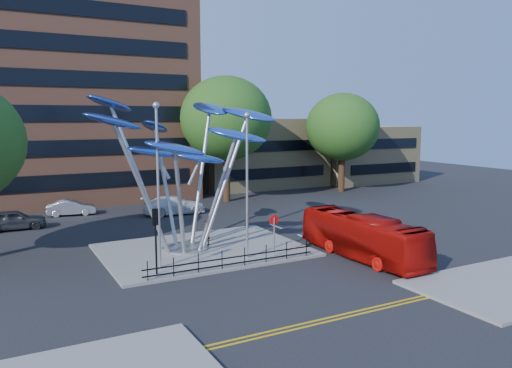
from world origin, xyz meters
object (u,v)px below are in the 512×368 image
no_entry_sign_island (274,228)px  red_bus (362,236)px  tree_right (226,119)px  leaf_sculpture (181,139)px  street_lamp_left (158,171)px  parked_car_mid (71,208)px  tree_far (343,127)px  street_lamp_right (247,172)px  traffic_light_island (155,227)px  pedestrian (206,233)px  parked_car_right (174,205)px  parked_car_left (14,220)px

no_entry_sign_island → red_bus: 5.16m
tree_right → leaf_sculpture: tree_right is taller
street_lamp_left → no_entry_sign_island: (6.50, -0.98, -3.54)m
red_bus → parked_car_mid: bearing=120.8°
leaf_sculpture → parked_car_mid: (-4.38, 15.09, -6.23)m
tree_far → street_lamp_right: (-21.50, -19.00, -2.01)m
tree_right → no_entry_sign_island: bearing=-107.1°
street_lamp_right → traffic_light_island: bearing=-174.8°
tree_right → pedestrian: tree_right is taller
no_entry_sign_island → parked_car_right: no_entry_sign_island is taller
parked_car_mid → traffic_light_island: bearing=-166.4°
street_lamp_right → parked_car_mid: street_lamp_right is taller
leaf_sculpture → street_lamp_right: (2.57, -3.68, -1.78)m
tree_right → street_lamp_left: bearing=-124.0°
tree_far → parked_car_mid: size_ratio=2.77×
street_lamp_right → traffic_light_island: (-5.50, -0.50, -2.48)m
traffic_light_island → parked_car_left: bearing=111.0°
parked_car_mid → no_entry_sign_island: bearing=-147.0°
no_entry_sign_island → parked_car_left: 20.21m
street_lamp_left → parked_car_mid: size_ratio=2.26×
traffic_light_island → parked_car_mid: traffic_light_island is taller
tree_far → red_bus: bearing=-125.3°
traffic_light_island → no_entry_sign_island: (7.00, 0.02, -0.80)m
tree_far → parked_car_mid: tree_far is taller
no_entry_sign_island → parked_car_mid: bearing=113.7°
tree_right → leaf_sculpture: size_ratio=0.95×
leaf_sculpture → pedestrian: bearing=-1.4°
tree_far → leaf_sculpture: size_ratio=0.85×
tree_right → parked_car_mid: bearing=-179.1°
street_lamp_right → pedestrian: street_lamp_right is taller
leaf_sculpture → red_bus: (8.67, -6.44, -5.59)m
leaf_sculpture → parked_car_mid: leaf_sculpture is taller
street_lamp_left → street_lamp_right: bearing=-5.7°
red_bus → pedestrian: 9.58m
tree_far → parked_car_left: size_ratio=2.47×
street_lamp_right → parked_car_mid: (-6.94, 18.77, -4.45)m
street_lamp_left → street_lamp_right: 5.03m
street_lamp_right → red_bus: 7.70m
tree_right → red_bus: 22.82m
traffic_light_island → red_bus: (11.60, -2.26, -1.33)m
leaf_sculpture → red_bus: bearing=-36.6°
tree_far → street_lamp_left: (-26.50, -18.50, -1.75)m
traffic_light_island → parked_car_right: traffic_light_island is taller
street_lamp_left → parked_car_right: size_ratio=1.66×
pedestrian → parked_car_left: pedestrian is taller
no_entry_sign_island → street_lamp_left: bearing=171.4°
traffic_light_island → pedestrian: 6.32m
leaf_sculpture → red_bus: size_ratio=1.38×
no_entry_sign_island → pedestrian: no_entry_sign_island is taller
street_lamp_left → parked_car_right: (5.84, 14.66, -4.59)m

